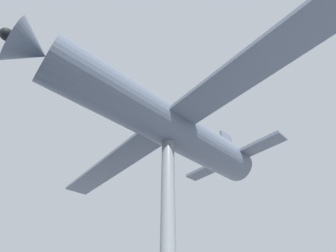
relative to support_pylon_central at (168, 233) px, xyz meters
name	(u,v)px	position (x,y,z in m)	size (l,w,h in m)	color
support_pylon_central	(168,233)	(0.00, 0.00, 0.00)	(0.57, 0.57, 7.98)	slate
suspended_airplane	(165,124)	(-0.03, 0.22, 5.03)	(21.62, 13.60, 3.21)	#4C5666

